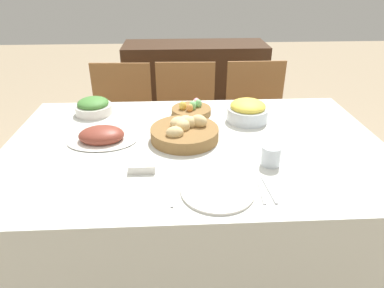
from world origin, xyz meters
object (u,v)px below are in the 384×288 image
at_px(knife, 261,190).
at_px(spoon, 269,190).
at_px(green_salad_bowl, 93,106).
at_px(drinking_cup, 271,156).
at_px(sideboard, 195,92).
at_px(chair_far_right, 256,121).
at_px(butter_dish, 142,167).
at_px(fork, 174,193).
at_px(bread_basket, 185,132).
at_px(ham_platter, 102,136).
at_px(chair_far_left, 122,124).
at_px(pineapple_bowl, 248,111).
at_px(egg_basket, 192,110).
at_px(dinner_plate, 218,191).
at_px(chair_far_center, 186,122).

relative_size(knife, spoon, 1.00).
relative_size(green_salad_bowl, drinking_cup, 2.39).
xyz_separation_m(sideboard, drinking_cup, (0.19, -1.82, 0.37)).
bearing_deg(chair_far_right, spoon, -101.46).
xyz_separation_m(knife, butter_dish, (-0.43, 0.16, 0.01)).
distance_m(spoon, butter_dish, 0.49).
distance_m(fork, drinking_cup, 0.43).
bearing_deg(sideboard, fork, -95.60).
distance_m(bread_basket, ham_platter, 0.38).
bearing_deg(chair_far_left, pineapple_bowl, -37.45).
bearing_deg(knife, egg_basket, 110.24).
distance_m(bread_basket, drinking_cup, 0.42).
relative_size(ham_platter, dinner_plate, 1.20).
distance_m(bread_basket, spoon, 0.51).
relative_size(chair_far_left, egg_basket, 4.17).
bearing_deg(knife, pineapple_bowl, 87.49).
relative_size(drinking_cup, butter_dish, 0.79).
xyz_separation_m(sideboard, pineapple_bowl, (0.19, -1.38, 0.38)).
distance_m(chair_far_left, butter_dish, 1.16).
bearing_deg(fork, chair_far_left, 110.43).
distance_m(chair_far_left, egg_basket, 0.78).
bearing_deg(ham_platter, dinner_plate, -41.17).
relative_size(sideboard, pineapple_bowl, 5.87).
xyz_separation_m(chair_far_left, sideboard, (0.57, 0.75, -0.04)).
bearing_deg(ham_platter, green_salad_bowl, 106.97).
xyz_separation_m(bread_basket, pineapple_bowl, (0.33, 0.20, 0.01)).
bearing_deg(butter_dish, ham_platter, 128.11).
height_order(sideboard, spoon, sideboard).
relative_size(knife, drinking_cup, 1.99).
xyz_separation_m(green_salad_bowl, butter_dish, (0.30, -0.59, -0.02)).
bearing_deg(knife, fork, -176.08).
relative_size(chair_far_left, spoon, 5.44).
distance_m(fork, butter_dish, 0.20).
relative_size(ham_platter, fork, 1.95).
distance_m(chair_far_center, egg_basket, 0.62).
relative_size(bread_basket, ham_platter, 0.99).
bearing_deg(knife, spoon, 3.92).
relative_size(dinner_plate, drinking_cup, 3.24).
bearing_deg(chair_far_center, butter_dish, -98.46).
bearing_deg(ham_platter, chair_far_left, 93.28).
bearing_deg(chair_far_center, green_salad_bowl, -133.17).
xyz_separation_m(sideboard, green_salad_bowl, (-0.62, -1.25, 0.37)).
bearing_deg(pineapple_bowl, bread_basket, -149.19).
bearing_deg(chair_far_center, drinking_cup, -71.94).
bearing_deg(drinking_cup, butter_dish, -178.04).
xyz_separation_m(knife, drinking_cup, (0.08, 0.18, 0.04)).
relative_size(sideboard, egg_basket, 5.84).
height_order(egg_basket, fork, egg_basket).
distance_m(green_salad_bowl, dinner_plate, 0.95).
height_order(fork, drinking_cup, drinking_cup).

